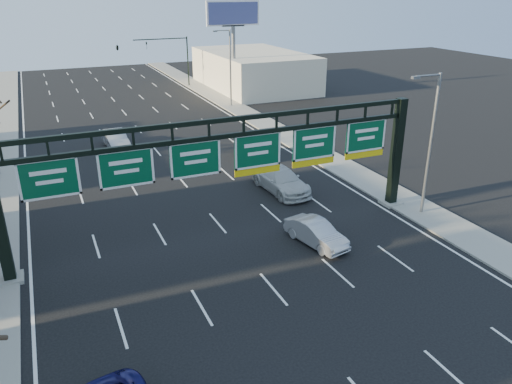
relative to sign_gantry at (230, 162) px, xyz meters
name	(u,v)px	position (x,y,z in m)	size (l,w,h in m)	color
ground	(292,312)	(-0.16, -8.00, -4.63)	(160.00, 160.00, 0.00)	black
sidewalk_right	(315,151)	(12.64, 12.00, -4.57)	(3.00, 120.00, 0.12)	gray
lane_markings	(175,172)	(-0.16, 12.00, -4.62)	(21.60, 120.00, 0.01)	white
sign_gantry	(230,162)	(0.00, 0.00, 0.00)	(24.60, 1.20, 7.20)	black
building_right_distant	(254,70)	(19.84, 42.00, -2.13)	(12.00, 20.00, 5.00)	beige
streetlight_near	(430,138)	(12.31, -2.00, 0.45)	(2.15, 0.22, 9.00)	slate
streetlight_far	(229,64)	(12.31, 32.00, 0.45)	(2.15, 0.22, 9.00)	slate
billboard_right	(233,25)	(14.84, 36.98, 4.43)	(7.00, 0.50, 12.00)	slate
traffic_signal_mast	(145,49)	(5.53, 47.00, 0.87)	(10.16, 0.54, 7.00)	black
car_silver_sedan	(316,233)	(4.07, -2.82, -3.94)	(1.46, 4.18, 1.38)	#B5B6BB
car_white_wagon	(281,180)	(5.81, 5.18, -3.80)	(2.33, 5.73, 1.66)	silver
car_grey_far	(253,150)	(7.01, 12.84, -3.94)	(1.64, 4.07, 1.39)	#3F4345
car_silver_distant	(116,139)	(-3.29, 20.34, -3.81)	(1.73, 4.95, 1.63)	#A2A2A7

